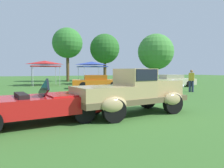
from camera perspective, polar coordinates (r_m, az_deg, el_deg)
ground_plane at (r=8.43m, az=4.74°, el=-7.58°), size 120.00×120.00×0.00m
feature_pickup_truck at (r=8.01m, az=5.55°, el=-1.90°), size 4.62×2.32×1.70m
neighbor_convertible at (r=7.10m, az=-18.67°, el=-5.13°), size 4.42×2.25×1.40m
show_car_orange at (r=19.67m, az=-4.03°, el=0.58°), size 4.76×2.61×1.22m
show_car_cream at (r=22.52m, az=15.80°, el=0.83°), size 4.62×2.06×1.22m
spectator_near_truck at (r=17.38m, az=20.31°, el=1.00°), size 0.45×0.46×1.69m
spectator_between_cars at (r=16.33m, az=2.00°, el=1.07°), size 0.46×0.39×1.69m
canopy_tent_center_field at (r=24.79m, az=-17.37°, el=5.26°), size 3.00×3.00×2.71m
canopy_tent_right_field at (r=26.18m, az=-5.33°, el=5.31°), size 3.03×3.03×2.71m
treeline_far_left at (r=32.69m, az=-11.74°, el=10.55°), size 4.42×4.42×7.88m
treeline_mid_left at (r=33.63m, az=-1.93°, el=9.30°), size 4.55×4.55×7.28m
treeline_center at (r=37.59m, az=11.54°, el=8.35°), size 6.07×6.07×7.83m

